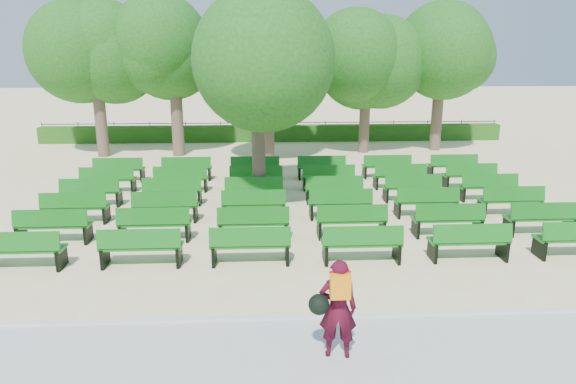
# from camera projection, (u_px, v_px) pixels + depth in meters

# --- Properties ---
(ground) EXTENTS (120.00, 120.00, 0.00)m
(ground) POSITION_uv_depth(u_px,v_px,m) (284.00, 218.00, 15.78)
(ground) COLOR beige
(paving) EXTENTS (30.00, 2.20, 0.06)m
(paving) POSITION_uv_depth(u_px,v_px,m) (303.00, 353.00, 8.64)
(paving) COLOR #BABBB5
(paving) RESTS_ON ground
(curb) EXTENTS (30.00, 0.12, 0.10)m
(curb) POSITION_uv_depth(u_px,v_px,m) (299.00, 318.00, 9.74)
(curb) COLOR silver
(curb) RESTS_ON ground
(hedge) EXTENTS (26.00, 0.70, 0.90)m
(hedge) POSITION_uv_depth(u_px,v_px,m) (273.00, 133.00, 29.14)
(hedge) COLOR #245917
(hedge) RESTS_ON ground
(fence) EXTENTS (26.00, 0.10, 1.02)m
(fence) POSITION_uv_depth(u_px,v_px,m) (273.00, 140.00, 29.64)
(fence) COLOR black
(fence) RESTS_ON ground
(tree_line) EXTENTS (21.80, 6.80, 7.04)m
(tree_line) POSITION_uv_depth(u_px,v_px,m) (275.00, 155.00, 25.41)
(tree_line) COLOR #20611A
(tree_line) RESTS_ON ground
(bench_array) EXTENTS (1.96, 0.72, 1.21)m
(bench_array) POSITION_uv_depth(u_px,v_px,m) (296.00, 207.00, 16.51)
(bench_array) COLOR #126716
(bench_array) RESTS_ON ground
(tree_among) EXTENTS (4.13, 4.13, 6.02)m
(tree_among) POSITION_uv_depth(u_px,v_px,m) (257.00, 78.00, 16.26)
(tree_among) COLOR brown
(tree_among) RESTS_ON ground
(person) EXTENTS (0.82, 0.51, 1.71)m
(person) POSITION_uv_depth(u_px,v_px,m) (336.00, 307.00, 8.30)
(person) COLOR #400919
(person) RESTS_ON ground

